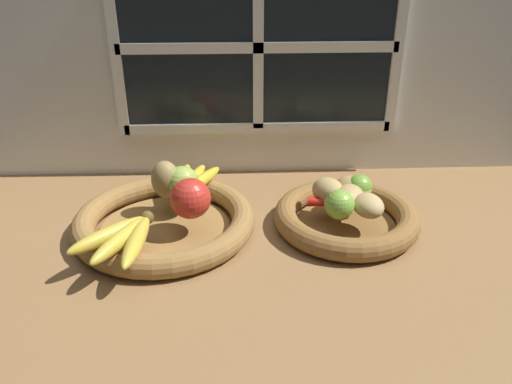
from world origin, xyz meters
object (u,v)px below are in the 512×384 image
(banana_bunch_front, at_px, (123,237))
(fruit_bowl_left, at_px, (164,223))
(apple_red_right, at_px, (190,198))
(potato_oblong, at_px, (328,190))
(potato_small, at_px, (368,206))
(pear_brown, at_px, (166,180))
(banana_bunch_back, at_px, (188,181))
(apple_green_back, at_px, (182,183))
(potato_large, at_px, (348,198))
(potato_back, at_px, (354,187))
(fruit_bowl_right, at_px, (346,219))
(lime_near, at_px, (339,205))
(lime_far, at_px, (359,187))
(chili_pepper, at_px, (340,204))

(banana_bunch_front, bearing_deg, fruit_bowl_left, 64.40)
(apple_red_right, distance_m, potato_oblong, 0.28)
(banana_bunch_front, distance_m, potato_small, 0.46)
(pear_brown, distance_m, potato_small, 0.41)
(fruit_bowl_left, height_order, potato_oblong, potato_oblong)
(banana_bunch_front, height_order, banana_bunch_back, banana_bunch_front)
(apple_green_back, distance_m, pear_brown, 0.04)
(apple_green_back, height_order, potato_large, apple_green_back)
(fruit_bowl_left, bearing_deg, banana_bunch_back, 69.65)
(potato_back, bearing_deg, fruit_bowl_right, -114.44)
(potato_oblong, height_order, lime_near, lime_near)
(lime_far, bearing_deg, banana_bunch_front, -161.12)
(chili_pepper, bearing_deg, pear_brown, -178.60)
(pear_brown, bearing_deg, potato_oblong, -5.94)
(lime_far, bearing_deg, lime_near, -125.84)
(banana_bunch_front, relative_size, potato_back, 2.32)
(banana_bunch_front, height_order, potato_oblong, potato_oblong)
(potato_back, bearing_deg, fruit_bowl_left, -173.50)
(fruit_bowl_left, bearing_deg, pear_brown, 89.27)
(potato_large, xyz_separation_m, potato_back, (0.02, 0.04, 0.00))
(fruit_bowl_right, height_order, pear_brown, pear_brown)
(chili_pepper, bearing_deg, apple_red_right, -164.45)
(potato_large, relative_size, lime_near, 1.41)
(apple_red_right, bearing_deg, banana_bunch_back, 96.74)
(fruit_bowl_left, xyz_separation_m, banana_bunch_back, (0.04, 0.11, 0.04))
(banana_bunch_back, distance_m, potato_large, 0.35)
(fruit_bowl_right, bearing_deg, potato_oblong, 142.13)
(fruit_bowl_right, xyz_separation_m, lime_far, (0.03, 0.04, 0.05))
(apple_green_back, height_order, potato_small, apple_green_back)
(banana_bunch_front, bearing_deg, banana_bunch_back, 66.93)
(pear_brown, bearing_deg, lime_near, -16.58)
(potato_small, xyz_separation_m, chili_pepper, (-0.05, 0.03, -0.01))
(apple_green_back, xyz_separation_m, potato_small, (0.37, -0.09, -0.01))
(potato_large, bearing_deg, lime_near, -123.69)
(potato_large, distance_m, lime_far, 0.05)
(lime_near, bearing_deg, apple_green_back, 162.28)
(fruit_bowl_right, bearing_deg, banana_bunch_front, -164.65)
(fruit_bowl_right, distance_m, potato_oblong, 0.07)
(chili_pepper, bearing_deg, banana_bunch_front, -152.59)
(apple_green_back, bearing_deg, chili_pepper, -10.70)
(banana_bunch_back, bearing_deg, pear_brown, -129.38)
(fruit_bowl_right, relative_size, chili_pepper, 2.27)
(potato_back, bearing_deg, banana_bunch_back, 168.86)
(fruit_bowl_left, bearing_deg, lime_near, -6.50)
(apple_green_back, bearing_deg, potato_back, -2.41)
(lime_near, bearing_deg, pear_brown, 163.42)
(fruit_bowl_right, xyz_separation_m, lime_near, (-0.03, -0.04, 0.05))
(banana_bunch_back, bearing_deg, lime_near, -26.76)
(chili_pepper, bearing_deg, potato_back, 63.56)
(fruit_bowl_right, distance_m, chili_pepper, 0.04)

